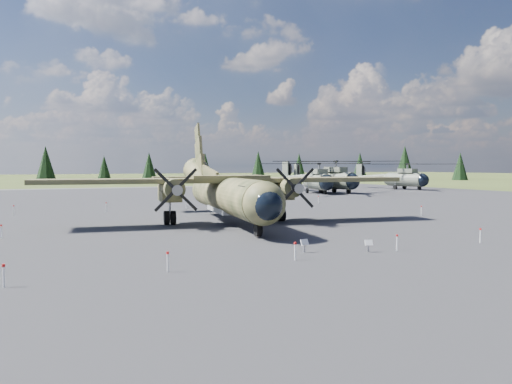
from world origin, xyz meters
name	(u,v)px	position (x,y,z in m)	size (l,w,h in m)	color
ground	(251,225)	(0.00, 0.00, 0.00)	(500.00, 500.00, 0.00)	#4E5B28
apron	(206,213)	(0.00, 10.00, 0.00)	(120.00, 120.00, 0.04)	#5D5C61
transport_plane	(225,188)	(-1.15, 2.46, 2.62)	(27.75, 25.02, 9.13)	#31391F
helicopter_near	(318,172)	(27.00, 33.55, 3.43)	(22.51, 23.88, 4.84)	#666A5C
helicopter_mid	(333,170)	(29.97, 33.68, 3.71)	(24.04, 25.85, 5.23)	#666A5C
helicopter_far	(405,171)	(48.52, 37.78, 3.42)	(22.24, 23.87, 4.82)	#666A5C
info_placard_left	(304,244)	(-2.55, -11.90, 0.45)	(0.45, 0.24, 0.68)	gray
info_placard_right	(368,244)	(0.43, -13.18, 0.42)	(0.43, 0.28, 0.63)	gray
barrier_fence	(246,218)	(-0.46, -0.08, 0.51)	(33.12, 29.62, 0.85)	white
treeline	(227,160)	(-4.23, -5.64, 4.69)	(284.61, 284.56, 10.95)	black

